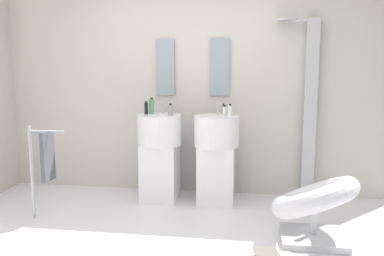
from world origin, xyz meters
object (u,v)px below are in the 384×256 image
object	(u,v)px
soap_bottle_amber	(223,110)
lounge_chair	(314,203)
soap_bottle_clear	(224,112)
soap_bottle_black	(146,108)
pedestal_sink_right	(216,155)
towel_rack	(45,158)
pedestal_sink_left	(160,153)
soap_bottle_green	(152,106)
soap_bottle_grey	(170,110)
shower_column	(309,106)
soap_bottle_white	(230,110)

from	to	relation	value
soap_bottle_amber	lounge_chair	bearing A→B (deg)	-50.49
lounge_chair	soap_bottle_clear	bearing A→B (deg)	138.29
lounge_chair	soap_bottle_black	bearing A→B (deg)	151.52
pedestal_sink_right	towel_rack	distance (m)	1.80
pedestal_sink_left	soap_bottle_green	world-z (taller)	soap_bottle_green
soap_bottle_clear	soap_bottle_amber	size ratio (longest dim) A/B	1.12
pedestal_sink_right	pedestal_sink_left	bearing A→B (deg)	180.00
pedestal_sink_left	soap_bottle_green	xyz separation A→B (m)	(-0.11, 0.07, 0.53)
soap_bottle_grey	soap_bottle_green	xyz separation A→B (m)	(-0.24, 0.10, 0.03)
lounge_chair	soap_bottle_grey	world-z (taller)	soap_bottle_grey
pedestal_sink_left	towel_rack	bearing A→B (deg)	-141.98
pedestal_sink_right	soap_bottle_clear	bearing A→B (deg)	-58.64
towel_rack	soap_bottle_clear	size ratio (longest dim) A/B	6.88
shower_column	towel_rack	distance (m)	2.89
pedestal_sink_right	soap_bottle_grey	xyz separation A→B (m)	(-0.51, -0.03, 0.50)
pedestal_sink_left	lounge_chair	world-z (taller)	pedestal_sink_left
pedestal_sink_left	shower_column	distance (m)	1.77
soap_bottle_clear	shower_column	bearing A→B (deg)	26.22
pedestal_sink_right	lounge_chair	xyz separation A→B (m)	(0.94, -0.91, -0.20)
pedestal_sink_left	soap_bottle_grey	distance (m)	0.52
lounge_chair	soap_bottle_clear	distance (m)	1.33
shower_column	soap_bottle_white	bearing A→B (deg)	-163.19
pedestal_sink_right	soap_bottle_clear	size ratio (longest dim) A/B	7.85
pedestal_sink_right	soap_bottle_white	size ratio (longest dim) A/B	8.16
pedestal_sink_left	soap_bottle_white	size ratio (longest dim) A/B	8.16
pedestal_sink_left	soap_bottle_clear	xyz separation A→B (m)	(0.74, -0.16, 0.50)
shower_column	lounge_chair	bearing A→B (deg)	-93.62
shower_column	soap_bottle_grey	bearing A→B (deg)	-167.97
soap_bottle_clear	soap_bottle_green	distance (m)	0.88
soap_bottle_clear	soap_bottle_amber	distance (m)	0.31
lounge_chair	towel_rack	xyz separation A→B (m)	(-2.57, 0.14, 0.28)
soap_bottle_grey	soap_bottle_amber	world-z (taller)	soap_bottle_grey
pedestal_sink_right	shower_column	world-z (taller)	shower_column
soap_bottle_green	lounge_chair	bearing A→B (deg)	-30.19
soap_bottle_white	soap_bottle_green	world-z (taller)	soap_bottle_green
soap_bottle_white	soap_bottle_grey	bearing A→B (deg)	-174.58
shower_column	soap_bottle_amber	bearing A→B (deg)	-171.59
shower_column	lounge_chair	world-z (taller)	shower_column
shower_column	soap_bottle_black	xyz separation A→B (m)	(-1.83, -0.26, -0.03)
soap_bottle_clear	soap_bottle_green	size ratio (longest dim) A/B	0.74
pedestal_sink_right	soap_bottle_amber	world-z (taller)	soap_bottle_amber
soap_bottle_amber	soap_bottle_clear	bearing A→B (deg)	-83.85
soap_bottle_black	towel_rack	bearing A→B (deg)	-135.58
shower_column	soap_bottle_black	distance (m)	1.84
towel_rack	soap_bottle_white	size ratio (longest dim) A/B	7.15
soap_bottle_grey	soap_bottle_black	bearing A→B (deg)	167.21
soap_bottle_grey	lounge_chair	bearing A→B (deg)	-31.23
towel_rack	soap_bottle_amber	bearing A→B (deg)	28.65
soap_bottle_white	soap_bottle_clear	size ratio (longest dim) A/B	0.96
lounge_chair	towel_rack	distance (m)	2.59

